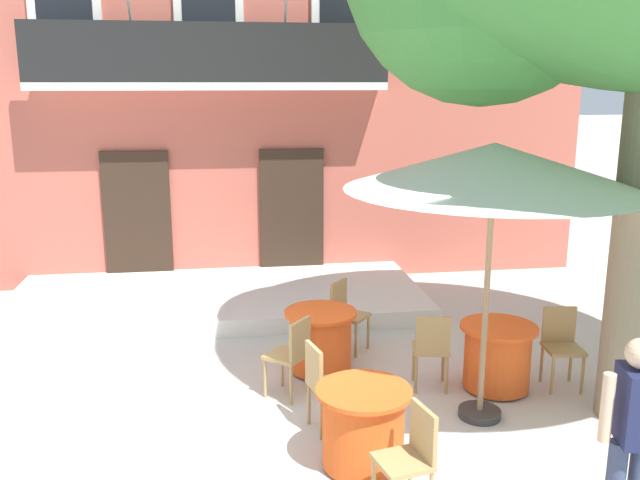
{
  "coord_description": "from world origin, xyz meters",
  "views": [
    {
      "loc": [
        -0.63,
        -6.51,
        3.42
      ],
      "look_at": [
        0.71,
        2.42,
        1.3
      ],
      "focal_mm": 38.08,
      "sensor_mm": 36.0,
      "label": 1
    }
  ],
  "objects_px": {
    "pedestrian_near_entrance": "(632,433)",
    "cafe_chair_front_0": "(324,381)",
    "cafe_chair_near_tree_1": "(292,352)",
    "cafe_chair_middle_1": "(431,346)",
    "cafe_table_near_tree": "(321,340)",
    "cafe_table_middle": "(497,356)",
    "cafe_table_front": "(363,427)",
    "cafe_chair_front_1": "(411,453)",
    "cafe_umbrella": "(494,168)",
    "cafe_chair_middle_0": "(561,342)",
    "cafe_chair_near_tree_0": "(346,311)"
  },
  "relations": [
    {
      "from": "cafe_chair_middle_0",
      "to": "cafe_chair_front_1",
      "type": "height_order",
      "value": "same"
    },
    {
      "from": "cafe_chair_near_tree_1",
      "to": "cafe_chair_front_0",
      "type": "relative_size",
      "value": 1.0
    },
    {
      "from": "cafe_table_near_tree",
      "to": "cafe_table_middle",
      "type": "height_order",
      "value": "same"
    },
    {
      "from": "cafe_chair_middle_1",
      "to": "cafe_chair_front_0",
      "type": "distance_m",
      "value": 1.51
    },
    {
      "from": "cafe_chair_middle_0",
      "to": "cafe_chair_front_0",
      "type": "xyz_separation_m",
      "value": [
        -2.83,
        -0.62,
        0.0
      ]
    },
    {
      "from": "cafe_chair_middle_1",
      "to": "cafe_chair_front_0",
      "type": "relative_size",
      "value": 1.0
    },
    {
      "from": "cafe_chair_near_tree_1",
      "to": "cafe_chair_middle_1",
      "type": "relative_size",
      "value": 1.0
    },
    {
      "from": "cafe_chair_front_1",
      "to": "cafe_chair_middle_1",
      "type": "bearing_deg",
      "value": 68.43
    },
    {
      "from": "cafe_chair_middle_1",
      "to": "pedestrian_near_entrance",
      "type": "height_order",
      "value": "pedestrian_near_entrance"
    },
    {
      "from": "cafe_table_middle",
      "to": "cafe_chair_front_0",
      "type": "xyz_separation_m",
      "value": [
        -2.08,
        -0.63,
        0.14
      ]
    },
    {
      "from": "cafe_umbrella",
      "to": "pedestrian_near_entrance",
      "type": "xyz_separation_m",
      "value": [
        0.29,
        -2.09,
        -1.67
      ]
    },
    {
      "from": "cafe_chair_near_tree_1",
      "to": "pedestrian_near_entrance",
      "type": "distance_m",
      "value": 3.6
    },
    {
      "from": "cafe_table_near_tree",
      "to": "cafe_chair_middle_1",
      "type": "relative_size",
      "value": 0.95
    },
    {
      "from": "cafe_chair_near_tree_1",
      "to": "cafe_chair_middle_0",
      "type": "relative_size",
      "value": 1.0
    },
    {
      "from": "cafe_table_middle",
      "to": "cafe_table_front",
      "type": "xyz_separation_m",
      "value": [
        -1.83,
        -1.35,
        0.0
      ]
    },
    {
      "from": "cafe_chair_front_1",
      "to": "cafe_chair_near_tree_0",
      "type": "bearing_deg",
      "value": 88.07
    },
    {
      "from": "cafe_table_near_tree",
      "to": "cafe_chair_middle_1",
      "type": "bearing_deg",
      "value": -31.32
    },
    {
      "from": "cafe_table_near_tree",
      "to": "cafe_chair_front_1",
      "type": "bearing_deg",
      "value": -83.91
    },
    {
      "from": "cafe_chair_front_0",
      "to": "cafe_umbrella",
      "type": "bearing_deg",
      "value": 0.97
    },
    {
      "from": "cafe_table_near_tree",
      "to": "cafe_umbrella",
      "type": "bearing_deg",
      "value": -43.29
    },
    {
      "from": "cafe_umbrella",
      "to": "cafe_table_middle",
      "type": "bearing_deg",
      "value": 54.79
    },
    {
      "from": "cafe_table_near_tree",
      "to": "cafe_chair_front_0",
      "type": "height_order",
      "value": "cafe_chair_front_0"
    },
    {
      "from": "cafe_chair_near_tree_0",
      "to": "cafe_table_middle",
      "type": "xyz_separation_m",
      "value": [
        1.48,
        -1.41,
        -0.14
      ]
    },
    {
      "from": "cafe_chair_near_tree_1",
      "to": "cafe_table_middle",
      "type": "height_order",
      "value": "cafe_chair_near_tree_1"
    },
    {
      "from": "cafe_chair_middle_1",
      "to": "cafe_chair_near_tree_0",
      "type": "bearing_deg",
      "value": 118.84
    },
    {
      "from": "cafe_table_near_tree",
      "to": "cafe_chair_near_tree_0",
      "type": "bearing_deg",
      "value": 56.11
    },
    {
      "from": "cafe_chair_middle_1",
      "to": "cafe_chair_front_1",
      "type": "xyz_separation_m",
      "value": [
        -0.85,
        -2.14,
        0.0
      ]
    },
    {
      "from": "cafe_chair_near_tree_1",
      "to": "pedestrian_near_entrance",
      "type": "relative_size",
      "value": 0.55
    },
    {
      "from": "pedestrian_near_entrance",
      "to": "cafe_chair_near_tree_1",
      "type": "bearing_deg",
      "value": 127.37
    },
    {
      "from": "cafe_table_middle",
      "to": "cafe_table_near_tree",
      "type": "bearing_deg",
      "value": 157.66
    },
    {
      "from": "cafe_chair_front_0",
      "to": "cafe_umbrella",
      "type": "xyz_separation_m",
      "value": [
        1.65,
        0.03,
        2.08
      ]
    },
    {
      "from": "cafe_table_near_tree",
      "to": "cafe_chair_front_0",
      "type": "xyz_separation_m",
      "value": [
        -0.18,
        -1.41,
        0.14
      ]
    },
    {
      "from": "cafe_chair_near_tree_0",
      "to": "cafe_chair_front_0",
      "type": "relative_size",
      "value": 1.0
    },
    {
      "from": "cafe_chair_front_0",
      "to": "cafe_umbrella",
      "type": "height_order",
      "value": "cafe_umbrella"
    },
    {
      "from": "cafe_chair_near_tree_0",
      "to": "pedestrian_near_entrance",
      "type": "xyz_separation_m",
      "value": [
        1.34,
        -4.1,
        0.41
      ]
    },
    {
      "from": "cafe_chair_middle_1",
      "to": "pedestrian_near_entrance",
      "type": "xyz_separation_m",
      "value": [
        0.61,
        -2.78,
        0.41
      ]
    },
    {
      "from": "cafe_chair_near_tree_1",
      "to": "cafe_table_front",
      "type": "distance_m",
      "value": 1.58
    },
    {
      "from": "cafe_table_middle",
      "to": "cafe_table_front",
      "type": "height_order",
      "value": "same"
    },
    {
      "from": "cafe_chair_middle_1",
      "to": "cafe_chair_front_0",
      "type": "xyz_separation_m",
      "value": [
        -1.33,
        -0.71,
        0.0
      ]
    },
    {
      "from": "cafe_table_front",
      "to": "cafe_chair_front_1",
      "type": "relative_size",
      "value": 0.95
    },
    {
      "from": "pedestrian_near_entrance",
      "to": "cafe_chair_front_0",
      "type": "bearing_deg",
      "value": 133.28
    },
    {
      "from": "cafe_umbrella",
      "to": "cafe_chair_middle_0",
      "type": "bearing_deg",
      "value": 26.8
    },
    {
      "from": "cafe_table_middle",
      "to": "cafe_chair_middle_0",
      "type": "relative_size",
      "value": 0.95
    },
    {
      "from": "cafe_table_middle",
      "to": "cafe_chair_front_0",
      "type": "bearing_deg",
      "value": -163.05
    },
    {
      "from": "cafe_chair_middle_1",
      "to": "cafe_chair_front_0",
      "type": "height_order",
      "value": "same"
    },
    {
      "from": "cafe_table_near_tree",
      "to": "cafe_chair_front_1",
      "type": "height_order",
      "value": "cafe_chair_front_1"
    },
    {
      "from": "cafe_chair_middle_0",
      "to": "cafe_chair_middle_1",
      "type": "height_order",
      "value": "same"
    },
    {
      "from": "cafe_table_near_tree",
      "to": "cafe_chair_front_1",
      "type": "relative_size",
      "value": 0.95
    },
    {
      "from": "cafe_chair_middle_1",
      "to": "cafe_table_near_tree",
      "type": "bearing_deg",
      "value": 148.68
    },
    {
      "from": "cafe_table_front",
      "to": "cafe_umbrella",
      "type": "distance_m",
      "value": 2.73
    }
  ]
}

